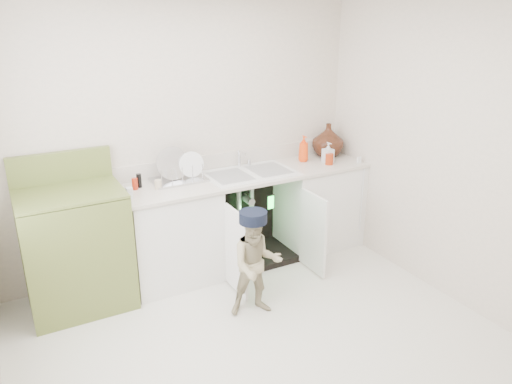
% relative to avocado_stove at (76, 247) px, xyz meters
% --- Properties ---
extents(ground, '(3.50, 3.50, 0.00)m').
position_rel_avocado_stove_xyz_m(ground, '(1.08, -1.18, -0.52)').
color(ground, beige).
rests_on(ground, ground).
extents(room_shell, '(6.00, 5.50, 1.26)m').
position_rel_avocado_stove_xyz_m(room_shell, '(1.08, -1.18, 0.73)').
color(room_shell, beige).
rests_on(room_shell, ground).
extents(counter_run, '(2.44, 1.02, 1.24)m').
position_rel_avocado_stove_xyz_m(counter_run, '(1.66, 0.03, -0.04)').
color(counter_run, white).
rests_on(counter_run, ground).
extents(avocado_stove, '(0.81, 0.65, 1.26)m').
position_rel_avocado_stove_xyz_m(avocado_stove, '(0.00, 0.00, 0.00)').
color(avocado_stove, olive).
rests_on(avocado_stove, ground).
extents(repair_worker, '(0.71, 0.73, 0.89)m').
position_rel_avocado_stove_xyz_m(repair_worker, '(1.24, -0.83, -0.07)').
color(repair_worker, tan).
rests_on(repair_worker, ground).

